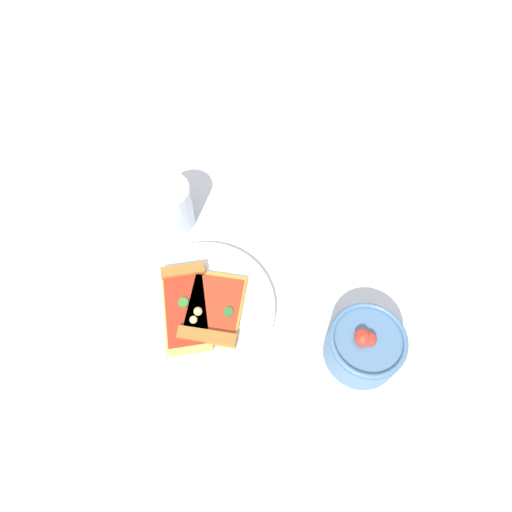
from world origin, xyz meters
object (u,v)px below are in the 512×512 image
(pizza_slice_near, at_px, (186,301))
(salad_bowl, at_px, (364,346))
(soda_glass, at_px, (171,206))
(plate, at_px, (201,308))
(paper_napkin, at_px, (295,191))
(pizza_slice_far, at_px, (212,314))

(pizza_slice_near, distance_m, salad_bowl, 0.30)
(pizza_slice_near, distance_m, soda_glass, 0.18)
(plate, distance_m, paper_napkin, 0.31)
(pizza_slice_near, height_order, paper_napkin, pizza_slice_near)
(plate, bearing_deg, pizza_slice_near, -179.87)
(soda_glass, bearing_deg, pizza_slice_near, -59.44)
(plate, xyz_separation_m, soda_glass, (-0.12, 0.15, 0.04))
(pizza_slice_near, bearing_deg, pizza_slice_far, -9.88)
(salad_bowl, bearing_deg, soda_glass, 160.12)
(pizza_slice_near, xyz_separation_m, soda_glass, (-0.09, 0.15, 0.03))
(pizza_slice_near, distance_m, paper_napkin, 0.31)
(salad_bowl, distance_m, paper_napkin, 0.34)
(pizza_slice_far, bearing_deg, paper_napkin, 79.00)
(plate, xyz_separation_m, pizza_slice_far, (0.02, -0.01, 0.01))
(soda_glass, height_order, paper_napkin, soda_glass)
(plate, xyz_separation_m, pizza_slice_near, (-0.03, -0.00, 0.01))
(pizza_slice_near, height_order, soda_glass, soda_glass)
(pizza_slice_far, relative_size, salad_bowl, 1.17)
(pizza_slice_far, bearing_deg, plate, 160.24)
(pizza_slice_far, relative_size, paper_napkin, 0.95)
(plate, bearing_deg, paper_napkin, 74.15)
(pizza_slice_far, distance_m, salad_bowl, 0.25)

